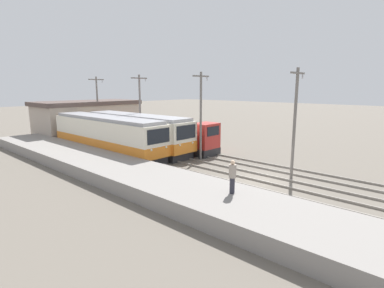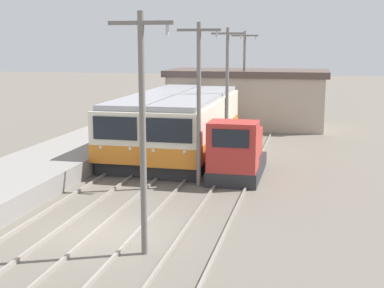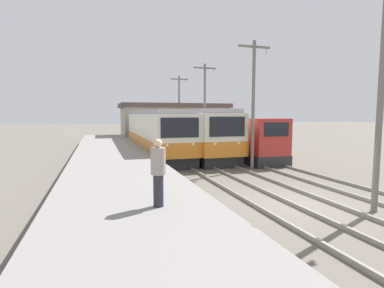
{
  "view_description": "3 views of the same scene",
  "coord_description": "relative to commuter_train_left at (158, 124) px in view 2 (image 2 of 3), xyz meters",
  "views": [
    {
      "loc": [
        -17.77,
        -9.86,
        6.23
      ],
      "look_at": [
        0.92,
        7.16,
        1.43
      ],
      "focal_mm": 28.0,
      "sensor_mm": 36.0,
      "label": 1
    },
    {
      "loc": [
        6.64,
        -16.78,
        6.54
      ],
      "look_at": [
        1.2,
        7.65,
        1.84
      ],
      "focal_mm": 50.0,
      "sensor_mm": 36.0,
      "label": 2
    },
    {
      "loc": [
        -7.08,
        -8.96,
        3.25
      ],
      "look_at": [
        -1.48,
        8.74,
        1.42
      ],
      "focal_mm": 28.0,
      "sensor_mm": 36.0,
      "label": 3
    }
  ],
  "objects": [
    {
      "name": "track_right",
      "position": [
        5.8,
        -14.89,
        -1.59
      ],
      "size": [
        1.54,
        60.0,
        0.14
      ],
      "color": "gray",
      "rests_on": "ground"
    },
    {
      "name": "catenary_mast_far",
      "position": [
        4.31,
        0.28,
        2.42
      ],
      "size": [
        2.0,
        0.2,
        7.5
      ],
      "color": "slate",
      "rests_on": "ground"
    },
    {
      "name": "commuter_train_center",
      "position": [
        2.8,
        -0.89,
        0.02
      ],
      "size": [
        2.84,
        13.8,
        3.61
      ],
      "color": "#28282B",
      "rests_on": "ground"
    },
    {
      "name": "shunting_locomotive",
      "position": [
        5.8,
        -5.74,
        -0.45
      ],
      "size": [
        2.4,
        5.65,
        3.0
      ],
      "color": "#28282B",
      "rests_on": "ground"
    },
    {
      "name": "track_left",
      "position": [
        0.0,
        -14.89,
        -1.59
      ],
      "size": [
        1.54,
        60.0,
        0.14
      ],
      "color": "gray",
      "rests_on": "ground"
    },
    {
      "name": "catenary_mast_mid",
      "position": [
        4.31,
        -8.05,
        2.42
      ],
      "size": [
        2.0,
        0.2,
        7.5
      ],
      "color": "slate",
      "rests_on": "ground"
    },
    {
      "name": "station_building",
      "position": [
        4.27,
        11.11,
        0.62
      ],
      "size": [
        12.6,
        6.3,
        4.52
      ],
      "color": "#AD9E8E",
      "rests_on": "ground"
    },
    {
      "name": "commuter_train_left",
      "position": [
        0.0,
        0.0,
        0.0
      ],
      "size": [
        2.84,
        15.0,
        3.56
      ],
      "color": "#28282B",
      "rests_on": "ground"
    },
    {
      "name": "catenary_mast_distant",
      "position": [
        4.31,
        8.61,
        2.42
      ],
      "size": [
        2.0,
        0.2,
        7.5
      ],
      "color": "slate",
      "rests_on": "ground"
    },
    {
      "name": "ground_plane",
      "position": [
        2.6,
        -14.89,
        -1.66
      ],
      "size": [
        200.0,
        200.0,
        0.0
      ],
      "primitive_type": "plane",
      "color": "#665E54"
    },
    {
      "name": "track_center",
      "position": [
        2.8,
        -14.89,
        -1.59
      ],
      "size": [
        1.54,
        60.0,
        0.14
      ],
      "color": "gray",
      "rests_on": "ground"
    },
    {
      "name": "catenary_mast_near",
      "position": [
        4.31,
        -16.38,
        2.42
      ],
      "size": [
        2.0,
        0.2,
        7.5
      ],
      "color": "slate",
      "rests_on": "ground"
    }
  ]
}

